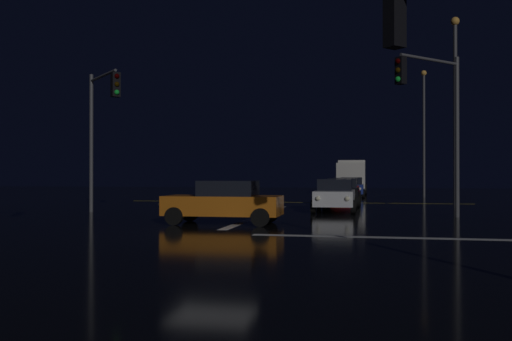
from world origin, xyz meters
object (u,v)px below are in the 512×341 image
object	(u,v)px
sedan_red	(346,189)
streetlamp_right_near	(455,99)
sedan_white	(335,195)
sedan_black	(342,192)
streetlamp_right_far	(424,125)
box_truck	(352,175)
sedan_orange_crossing	(224,202)
traffic_signal_nw	(101,116)
traffic_signal_ne	(435,106)
sedan_blue	(352,187)

from	to	relation	value
sedan_red	streetlamp_right_near	xyz separation A→B (m)	(5.83, -8.62, 4.80)
sedan_white	sedan_black	bearing A→B (deg)	88.58
sedan_white	streetlamp_right_far	world-z (taller)	streetlamp_right_far
sedan_white	box_truck	world-z (taller)	box_truck
sedan_red	streetlamp_right_near	bearing A→B (deg)	-55.90
sedan_orange_crossing	traffic_signal_nw	size ratio (longest dim) A/B	0.66
traffic_signal_nw	streetlamp_right_near	size ratio (longest dim) A/B	0.67
traffic_signal_ne	sedan_orange_crossing	bearing A→B (deg)	-153.30
sedan_red	streetlamp_right_near	distance (m)	11.46
sedan_red	traffic_signal_ne	distance (m)	15.84
sedan_red	sedan_black	bearing A→B (deg)	-89.62
sedan_black	sedan_orange_crossing	distance (m)	13.33
sedan_blue	traffic_signal_nw	distance (m)	23.73
sedan_red	sedan_blue	xyz separation A→B (m)	(0.25, 6.05, 0.00)
box_truck	sedan_red	bearing A→B (deg)	-90.28
sedan_white	streetlamp_right_near	xyz separation A→B (m)	(5.92, 2.53, 4.80)
sedan_black	streetlamp_right_far	bearing A→B (deg)	66.48
sedan_red	traffic_signal_nw	world-z (taller)	traffic_signal_nw
traffic_signal_ne	streetlamp_right_far	size ratio (longest dim) A/B	0.67
sedan_black	sedan_blue	size ratio (longest dim) A/B	1.00
sedan_white	box_truck	xyz separation A→B (m)	(0.16, 25.00, 0.91)
sedan_white	sedan_orange_crossing	bearing A→B (deg)	-115.23
traffic_signal_nw	traffic_signal_ne	distance (m)	14.63
sedan_orange_crossing	sedan_red	bearing A→B (deg)	78.92
sedan_orange_crossing	sedan_white	bearing A→B (deg)	64.77
sedan_red	streetlamp_right_far	size ratio (longest dim) A/B	0.43
traffic_signal_nw	streetlamp_right_near	xyz separation A→B (m)	(16.33, 6.17, 1.14)
traffic_signal_ne	box_truck	bearing A→B (deg)	98.07
sedan_blue	streetlamp_right_near	world-z (taller)	streetlamp_right_near
sedan_orange_crossing	streetlamp_right_near	size ratio (longest dim) A/B	0.44
sedan_white	traffic_signal_nw	size ratio (longest dim) A/B	0.66
sedan_red	traffic_signal_nw	size ratio (longest dim) A/B	0.66
traffic_signal_nw	traffic_signal_ne	size ratio (longest dim) A/B	0.98
box_truck	streetlamp_right_far	distance (m)	9.55
box_truck	streetlamp_right_near	xyz separation A→B (m)	(5.77, -22.47, 3.90)
box_truck	sedan_black	bearing A→B (deg)	-90.08
sedan_red	box_truck	distance (m)	13.89
sedan_white	streetlamp_right_far	xyz separation A→B (m)	(5.92, 18.53, 4.90)
sedan_black	traffic_signal_ne	bearing A→B (deg)	-65.23
box_truck	sedan_orange_crossing	world-z (taller)	box_truck
traffic_signal_nw	traffic_signal_ne	world-z (taller)	traffic_signal_ne
sedan_red	streetlamp_right_near	world-z (taller)	streetlamp_right_near
sedan_orange_crossing	streetlamp_right_far	xyz separation A→B (m)	(9.50, 26.12, 4.90)
sedan_blue	box_truck	distance (m)	7.86
sedan_blue	traffic_signal_nw	bearing A→B (deg)	-117.27
sedan_black	sedan_white	bearing A→B (deg)	-91.42
streetlamp_right_far	traffic_signal_ne	bearing A→B (deg)	-94.37
sedan_red	sedan_blue	distance (m)	6.06
traffic_signal_nw	sedan_white	bearing A→B (deg)	19.31
sedan_white	sedan_red	size ratio (longest dim) A/B	1.00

